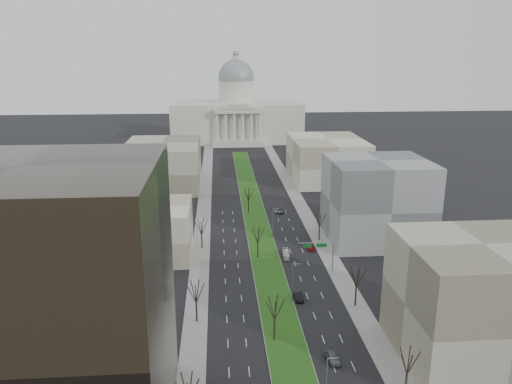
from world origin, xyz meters
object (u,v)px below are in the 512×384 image
car_black (298,296)px  box_van (286,254)px  car_grey_near (332,357)px  car_red (311,247)px  car_grey_far (280,210)px

car_black → box_van: (0.52, 24.18, 0.08)m
car_grey_near → car_red: bearing=75.3°
car_grey_far → car_grey_near: bearing=-83.0°
box_van → car_grey_near: bearing=-84.6°
car_grey_near → box_van: bearing=83.9°
car_red → box_van: (-7.78, -4.81, 0.22)m
car_red → car_black: bearing=-103.2°
car_black → car_grey_far: bearing=82.8°
car_grey_near → car_black: car_grey_near is taller
car_grey_near → car_grey_far: 87.18m
car_red → box_van: 9.15m
car_black → box_van: 24.18m
car_red → car_grey_near: bearing=-93.6°
car_grey_far → box_van: box_van is taller
car_black → box_van: size_ratio=0.77×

